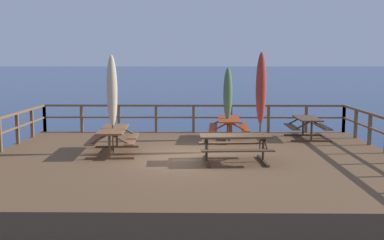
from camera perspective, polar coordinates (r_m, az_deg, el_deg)
The scene contains 10 objects.
ground_plane at distance 13.57m, azimuth -0.05°, elevation -7.84°, with size 600.00×600.00×0.00m, color navy.
wooden_deck at distance 13.47m, azimuth -0.05°, elevation -6.26°, with size 12.15×9.89×0.77m, color brown.
railing_waterside_far at distance 18.01m, azimuth 0.18°, elevation 0.81°, with size 11.95×0.10×1.09m.
picnic_table_front_right at distance 14.07m, azimuth -9.81°, elevation -1.84°, with size 1.53×2.23×0.78m.
picnic_table_front_left at distance 12.68m, azimuth 5.40°, elevation -2.80°, with size 2.02×1.51×0.78m.
picnic_table_mid_left at distance 16.36m, azimuth 4.63°, elevation -0.48°, with size 1.50×2.11×0.78m.
picnic_table_back_right at distance 16.96m, azimuth 14.20°, elevation -0.45°, with size 1.40×1.64×0.78m.
patio_umbrella_tall_back_right at distance 13.92m, azimuth -9.96°, elevation 3.57°, with size 0.32×0.32×2.98m.
patio_umbrella_tall_front at distance 14.11m, azimuth 8.62°, elevation 3.87°, with size 0.32×0.32×3.07m.
patio_umbrella_short_back at distance 16.20m, azimuth 4.50°, elevation 3.26°, with size 0.32×0.32×2.57m.
Camera 1 is at (0.20, -13.09, 3.56)m, focal length 42.69 mm.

